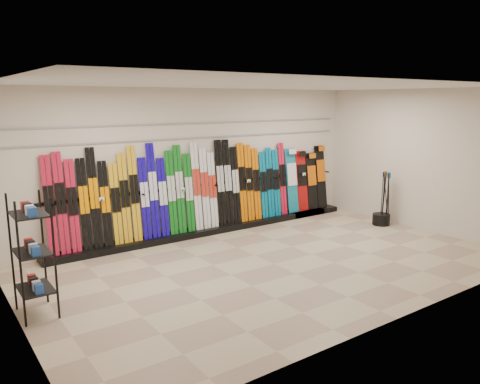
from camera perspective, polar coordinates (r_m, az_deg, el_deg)
floor at (r=8.13m, az=4.18°, el=-8.75°), size 8.00×8.00×0.00m
back_wall at (r=9.79m, az=-5.02°, el=3.70°), size 8.00×0.00×8.00m
left_wall at (r=6.09m, az=-26.16°, el=-1.99°), size 0.00×5.00×5.00m
right_wall at (r=10.72m, az=21.11°, el=3.65°), size 0.00×5.00×5.00m
ceiling at (r=7.65m, az=4.51°, el=12.89°), size 8.00×8.00×0.00m
ski_rack_base at (r=10.00m, az=-3.13°, el=-4.53°), size 8.00×0.40×0.12m
skis at (r=9.50m, az=-6.92°, el=0.12°), size 5.37×0.24×1.83m
snowboards at (r=11.51m, az=8.10°, el=1.49°), size 1.27×0.24×1.53m
accessory_rack at (r=6.62m, az=-23.96°, el=-7.14°), size 0.40×0.60×1.59m
pole_bin at (r=11.00m, az=16.82°, el=-3.20°), size 0.38×0.38×0.25m
ski_poles at (r=10.91m, az=17.28°, el=-0.73°), size 0.24×0.24×1.18m
slatwall_rail_0 at (r=9.72m, az=-5.01°, el=6.61°), size 7.60×0.02×0.03m
slatwall_rail_1 at (r=9.70m, az=-5.04°, el=8.38°), size 7.60×0.02×0.03m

